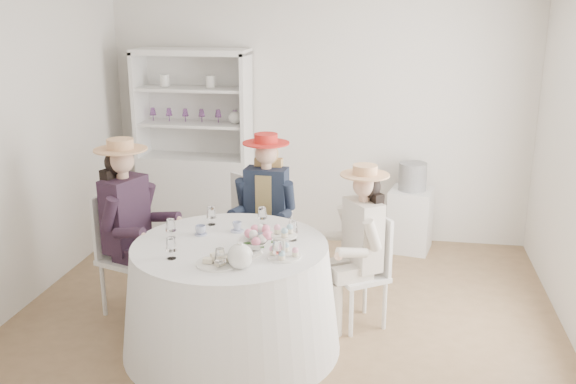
# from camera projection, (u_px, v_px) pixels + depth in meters

# --- Properties ---
(ground) EXTENTS (4.50, 4.50, 0.00)m
(ground) POSITION_uv_depth(u_px,v_px,m) (286.00, 315.00, 5.39)
(ground) COLOR brown
(ground) RESTS_ON ground
(wall_back) EXTENTS (4.50, 0.00, 4.50)m
(wall_back) POSITION_uv_depth(u_px,v_px,m) (318.00, 116.00, 6.89)
(wall_back) COLOR white
(wall_back) RESTS_ON ground
(wall_front) EXTENTS (4.50, 0.00, 4.50)m
(wall_front) POSITION_uv_depth(u_px,v_px,m) (215.00, 254.00, 3.12)
(wall_front) COLOR white
(wall_front) RESTS_ON ground
(wall_left) EXTENTS (0.00, 4.50, 4.50)m
(wall_left) POSITION_uv_depth(u_px,v_px,m) (22.00, 148.00, 5.37)
(wall_left) COLOR white
(wall_left) RESTS_ON ground
(tea_table) EXTENTS (1.64, 1.64, 0.83)m
(tea_table) POSITION_uv_depth(u_px,v_px,m) (231.00, 296.00, 4.80)
(tea_table) COLOR white
(tea_table) RESTS_ON ground
(hutch) EXTENTS (1.37, 0.84, 2.06)m
(hutch) POSITION_uv_depth(u_px,v_px,m) (197.00, 172.00, 7.06)
(hutch) COLOR silver
(hutch) RESTS_ON ground
(side_table) EXTENTS (0.49, 0.49, 0.66)m
(side_table) POSITION_uv_depth(u_px,v_px,m) (410.00, 220.00, 6.73)
(side_table) COLOR silver
(side_table) RESTS_ON ground
(hatbox) EXTENTS (0.31, 0.31, 0.29)m
(hatbox) POSITION_uv_depth(u_px,v_px,m) (413.00, 177.00, 6.60)
(hatbox) COLOR black
(hatbox) RESTS_ON side_table
(guest_left) EXTENTS (0.61, 0.56, 1.49)m
(guest_left) POSITION_uv_depth(u_px,v_px,m) (128.00, 218.00, 5.22)
(guest_left) COLOR silver
(guest_left) RESTS_ON ground
(guest_mid) EXTENTS (0.52, 0.55, 1.44)m
(guest_mid) POSITION_uv_depth(u_px,v_px,m) (266.00, 204.00, 5.66)
(guest_mid) COLOR silver
(guest_mid) RESTS_ON ground
(guest_right) EXTENTS (0.57, 0.54, 1.34)m
(guest_right) POSITION_uv_depth(u_px,v_px,m) (360.00, 237.00, 5.02)
(guest_right) COLOR silver
(guest_right) RESTS_ON ground
(spare_chair) EXTENTS (0.57, 0.57, 0.99)m
(spare_chair) POSITION_uv_depth(u_px,v_px,m) (255.00, 220.00, 6.12)
(spare_chair) COLOR silver
(spare_chair) RESTS_ON ground
(teacup_a) EXTENTS (0.09, 0.09, 0.07)m
(teacup_a) POSITION_uv_depth(u_px,v_px,m) (201.00, 231.00, 4.86)
(teacup_a) COLOR white
(teacup_a) RESTS_ON tea_table
(teacup_b) EXTENTS (0.10, 0.10, 0.07)m
(teacup_b) POSITION_uv_depth(u_px,v_px,m) (237.00, 227.00, 4.93)
(teacup_b) COLOR white
(teacup_b) RESTS_ON tea_table
(teacup_c) EXTENTS (0.10, 0.10, 0.06)m
(teacup_c) POSITION_uv_depth(u_px,v_px,m) (263.00, 234.00, 4.79)
(teacup_c) COLOR white
(teacup_c) RESTS_ON tea_table
(flower_bowl) EXTENTS (0.23, 0.23, 0.06)m
(flower_bowl) POSITION_uv_depth(u_px,v_px,m) (253.00, 245.00, 4.59)
(flower_bowl) COLOR white
(flower_bowl) RESTS_ON tea_table
(flower_arrangement) EXTENTS (0.18, 0.18, 0.07)m
(flower_arrangement) POSITION_uv_depth(u_px,v_px,m) (260.00, 236.00, 4.60)
(flower_arrangement) COLOR pink
(flower_arrangement) RESTS_ON tea_table
(table_teapot) EXTENTS (0.24, 0.17, 0.18)m
(table_teapot) POSITION_uv_depth(u_px,v_px,m) (240.00, 256.00, 4.25)
(table_teapot) COLOR white
(table_teapot) RESTS_ON tea_table
(sandwich_plate) EXTENTS (0.29, 0.29, 0.06)m
(sandwich_plate) POSITION_uv_depth(u_px,v_px,m) (217.00, 262.00, 4.32)
(sandwich_plate) COLOR white
(sandwich_plate) RESTS_ON tea_table
(cupcake_stand) EXTENTS (0.24, 0.24, 0.22)m
(cupcake_stand) POSITION_uv_depth(u_px,v_px,m) (284.00, 246.00, 4.42)
(cupcake_stand) COLOR white
(cupcake_stand) RESTS_ON tea_table
(stemware_set) EXTENTS (0.98, 0.99, 0.15)m
(stemware_set) POSITION_uv_depth(u_px,v_px,m) (230.00, 235.00, 4.66)
(stemware_set) COLOR white
(stemware_set) RESTS_ON tea_table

